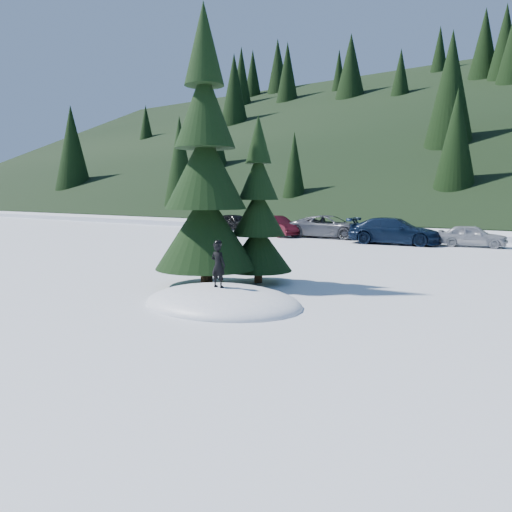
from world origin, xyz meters
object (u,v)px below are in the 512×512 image
Objects in this scene: spruce_tall at (205,180)px; child_skier at (218,265)px; car_4 at (472,236)px; car_0 at (235,222)px; car_2 at (330,227)px; car_1 at (275,226)px; spruce_short at (258,218)px; car_3 at (394,231)px.

spruce_tall is 3.69m from child_skier.
spruce_tall is 18.09m from car_4.
car_0 is 9.97m from car_2.
car_1 reaches higher than car_4.
spruce_short reaches higher than car_3.
spruce_short is 1.26× the size of car_1.
car_1 is 12.74m from car_4.
car_2 is 5.28m from car_3.
car_4 is at bearing -96.75° from car_2.
spruce_tall reaches higher than car_0.
child_skier is 19.49m from car_4.
child_skier is 0.22× the size of car_2.
spruce_short is 15.05m from car_3.
car_3 is 4.15m from car_4.
child_skier is 27.81m from car_0.
spruce_tall is 18.82m from car_2.
spruce_tall is at bearing -130.41° from car_0.
child_skier reaches higher than car_3.
car_0 is 0.72× the size of car_2.
car_1 is 1.19× the size of car_4.
child_skier reaches higher than car_1.
child_skier is at bearing -41.57° from spruce_tall.
car_1 is at bearing 83.87° from car_4.
spruce_short is 24.52m from car_0.
car_2 is (-6.29, 16.47, -1.36)m from spruce_short.
car_4 is at bearing -81.44° from car_3.
car_2 is at bearing 78.53° from car_4.
spruce_tall reaches higher than car_3.
child_skier is 18.44m from car_3.
car_3 reaches higher than car_1.
car_3 reaches higher than car_2.
car_0 is (-15.07, 19.86, -2.66)m from spruce_tall.
car_3 is at bearing 97.07° from car_4.
car_3 is at bearing 94.77° from spruce_short.
car_2 is (-5.29, 17.87, -2.58)m from spruce_tall.
car_0 is 6.79m from car_1.
child_skier is at bearing -179.94° from car_3.
car_3 is (8.74, -0.51, 0.06)m from car_1.
child_skier reaches higher than car_0.
car_0 is 0.73× the size of car_3.
spruce_short is 1.39× the size of car_0.
car_1 is at bearing 101.27° from car_2.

